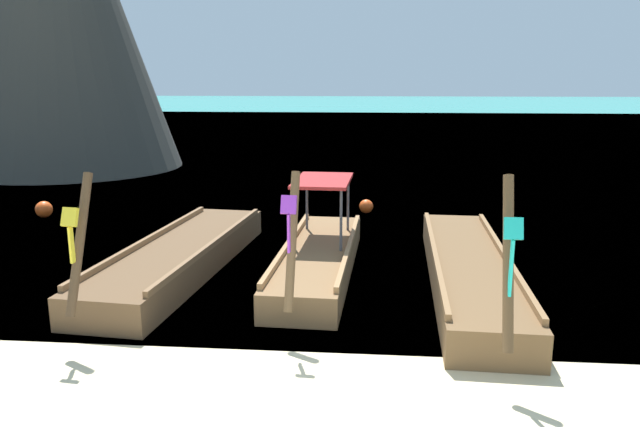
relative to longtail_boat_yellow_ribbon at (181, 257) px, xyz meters
The scene contains 7 objects.
sea_water 56.90m from the longtail_boat_yellow_ribbon, 87.30° to the left, with size 120.00×120.00×0.00m, color #2DB29E.
longtail_boat_yellow_ribbon is the anchor object (origin of this frame).
longtail_boat_violet_ribbon 2.54m from the longtail_boat_yellow_ribbon, ahead, with size 1.41×5.69×2.25m.
longtail_boat_turquoise_ribbon 5.17m from the longtail_boat_yellow_ribbon, ahead, with size 1.50×6.95×2.41m.
karst_rock 16.63m from the longtail_boat_yellow_ribbon, 124.48° to the left, with size 9.04×8.53×13.42m.
mooring_buoy_near 6.15m from the longtail_boat_yellow_ribbon, 56.88° to the left, with size 0.37×0.37×0.37m.
mooring_buoy_far 6.26m from the longtail_boat_yellow_ribbon, 140.85° to the left, with size 0.42×0.42×0.42m.
Camera 1 is at (0.78, -4.78, 3.46)m, focal length 33.51 mm.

